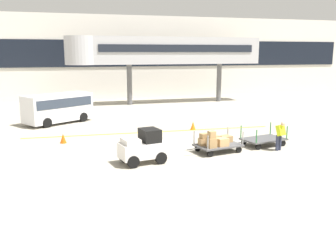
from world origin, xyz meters
name	(u,v)px	position (x,y,z in m)	size (l,w,h in m)	color
ground_plane	(230,160)	(0.00, 0.00, 0.00)	(120.00, 120.00, 0.00)	#A8A08E
apron_lead_line	(152,132)	(-2.14, 7.05, 0.00)	(15.95, 0.20, 0.01)	yellow
terminal_building	(131,57)	(0.00, 25.98, 4.48)	(54.60, 2.51, 8.95)	silver
jet_bridge	(159,51)	(1.72, 19.99, 5.16)	(19.21, 3.00, 6.51)	#B7B7BC
baggage_tug	(143,147)	(-4.10, 0.64, 0.75)	(2.27, 1.57, 1.58)	white
baggage_cart_lead	(216,142)	(-0.12, 1.42, 0.53)	(3.08, 1.81, 1.23)	#4C4C4F
baggage_cart_middle	(263,139)	(2.93, 2.00, 0.35)	(3.08, 1.81, 1.10)	#4C4C4F
baggage_handler	(280,134)	(3.18, 0.80, 0.87)	(0.50, 0.51, 1.56)	#2D334C
shuttle_van	(58,106)	(-7.91, 11.96, 1.23)	(5.06, 4.20, 2.10)	silver
safety_cone_near	(193,126)	(0.65, 7.05, 0.28)	(0.36, 0.36, 0.55)	orange
safety_cone_far	(63,138)	(-7.65, 5.59, 0.28)	(0.36, 0.36, 0.55)	#EA590F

